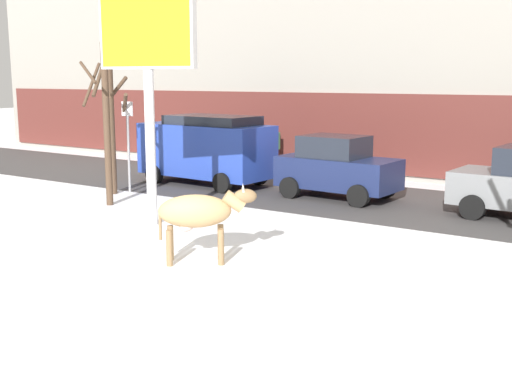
# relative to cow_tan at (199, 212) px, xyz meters

# --- Properties ---
(ground_plane) EXTENTS (120.00, 120.00, 0.00)m
(ground_plane) POSITION_rel_cow_tan_xyz_m (0.10, -1.10, -0.99)
(ground_plane) COLOR white
(road_strip) EXTENTS (60.00, 5.60, 0.01)m
(road_strip) POSITION_rel_cow_tan_xyz_m (0.10, 7.69, -0.99)
(road_strip) COLOR #423F3F
(road_strip) RESTS_ON ground
(cow_tan) EXTENTS (1.75, 1.49, 1.54)m
(cow_tan) POSITION_rel_cow_tan_xyz_m (0.00, 0.00, 0.00)
(cow_tan) COLOR tan
(cow_tan) RESTS_ON ground
(billboard) EXTENTS (2.52, 0.63, 5.56)m
(billboard) POSITION_rel_cow_tan_xyz_m (-2.98, 1.89, 3.32)
(billboard) COLOR silver
(billboard) RESTS_ON ground
(car_blue_van) EXTENTS (4.69, 2.31, 2.32)m
(car_blue_van) POSITION_rel_cow_tan_xyz_m (-5.56, 7.34, 0.25)
(car_blue_van) COLOR #233D9E
(car_blue_van) RESTS_ON ground
(car_navy_hatchback) EXTENTS (3.58, 2.07, 1.86)m
(car_navy_hatchback) POSITION_rel_cow_tan_xyz_m (-0.80, 7.54, -0.07)
(car_navy_hatchback) COLOR #19234C
(car_navy_hatchback) RESTS_ON ground
(pedestrian_near_billboard) EXTENTS (0.36, 0.24, 1.73)m
(pedestrian_near_billboard) POSITION_rel_cow_tan_xyz_m (-5.15, 10.99, -0.11)
(pedestrian_near_billboard) COLOR #282833
(pedestrian_near_billboard) RESTS_ON ground
(bare_tree_left_lot) EXTENTS (0.96, 1.00, 4.49)m
(bare_tree_left_lot) POSITION_rel_cow_tan_xyz_m (-5.70, 3.02, 1.38)
(bare_tree_left_lot) COLOR #4C3828
(bare_tree_left_lot) RESTS_ON ground
(bare_tree_far_back) EXTENTS (1.23, 1.23, 4.18)m
(bare_tree_far_back) POSITION_rel_cow_tan_xyz_m (-6.90, 4.38, 1.23)
(bare_tree_far_back) COLOR #4C3828
(bare_tree_far_back) RESTS_ON ground
(street_sign) EXTENTS (0.44, 0.08, 2.82)m
(street_sign) POSITION_rel_cow_tan_xyz_m (-6.67, 4.85, 0.68)
(street_sign) COLOR gray
(street_sign) RESTS_ON ground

